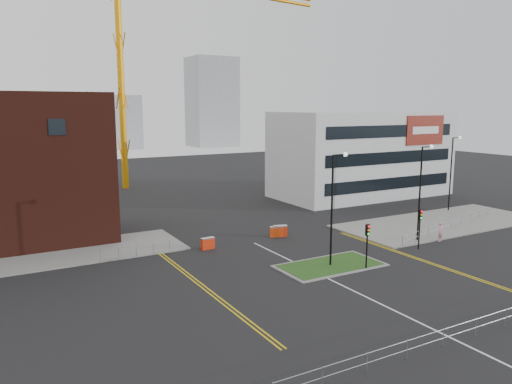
% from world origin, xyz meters
% --- Properties ---
extents(ground, '(200.00, 200.00, 0.00)m').
position_xyz_m(ground, '(0.00, 0.00, 0.00)').
color(ground, black).
rests_on(ground, ground).
extents(pavement_left, '(28.00, 8.00, 0.12)m').
position_xyz_m(pavement_left, '(-20.00, 22.00, 0.06)').
color(pavement_left, slate).
rests_on(pavement_left, ground).
extents(pavement_right, '(24.00, 10.00, 0.12)m').
position_xyz_m(pavement_right, '(22.00, 14.00, 0.06)').
color(pavement_right, slate).
rests_on(pavement_right, ground).
extents(island_kerb, '(8.60, 4.60, 0.08)m').
position_xyz_m(island_kerb, '(2.00, 8.00, 0.04)').
color(island_kerb, slate).
rests_on(island_kerb, ground).
extents(grass_island, '(8.00, 4.00, 0.12)m').
position_xyz_m(grass_island, '(2.00, 8.00, 0.06)').
color(grass_island, '#234416').
rests_on(grass_island, ground).
extents(office_block, '(25.00, 12.20, 12.00)m').
position_xyz_m(office_block, '(26.01, 31.97, 6.00)').
color(office_block, silver).
rests_on(office_block, ground).
extents(tower_crane, '(52.44, 9.75, 37.46)m').
position_xyz_m(tower_crane, '(3.77, 55.97, 25.88)').
color(tower_crane, orange).
rests_on(tower_crane, ground).
extents(streetlamp_island, '(1.46, 0.36, 9.18)m').
position_xyz_m(streetlamp_island, '(2.22, 8.00, 5.41)').
color(streetlamp_island, black).
rests_on(streetlamp_island, ground).
extents(streetlamp_right_near, '(1.46, 0.36, 9.18)m').
position_xyz_m(streetlamp_right_near, '(14.22, 10.00, 5.41)').
color(streetlamp_right_near, black).
rests_on(streetlamp_right_near, ground).
extents(streetlamp_right_far, '(1.46, 0.36, 9.18)m').
position_xyz_m(streetlamp_right_far, '(28.22, 18.00, 5.41)').
color(streetlamp_right_far, black).
rests_on(streetlamp_right_far, ground).
extents(traffic_light_island, '(0.28, 0.33, 3.65)m').
position_xyz_m(traffic_light_island, '(4.00, 5.98, 2.57)').
color(traffic_light_island, black).
rests_on(traffic_light_island, ground).
extents(traffic_light_right, '(0.28, 0.33, 3.65)m').
position_xyz_m(traffic_light_right, '(12.00, 7.98, 2.57)').
color(traffic_light_right, black).
rests_on(traffic_light_right, ground).
extents(railing_front, '(24.05, 0.05, 1.10)m').
position_xyz_m(railing_front, '(0.00, -6.00, 0.78)').
color(railing_front, gray).
rests_on(railing_front, ground).
extents(railing_left, '(6.05, 0.05, 1.10)m').
position_xyz_m(railing_left, '(-11.00, 18.00, 0.74)').
color(railing_left, gray).
rests_on(railing_left, ground).
extents(railing_right, '(19.05, 5.05, 1.10)m').
position_xyz_m(railing_right, '(20.50, 11.50, 0.78)').
color(railing_right, gray).
rests_on(railing_right, ground).
extents(centre_line, '(0.15, 30.00, 0.01)m').
position_xyz_m(centre_line, '(0.00, 2.00, 0.01)').
color(centre_line, silver).
rests_on(centre_line, ground).
extents(yellow_left_a, '(0.12, 24.00, 0.01)m').
position_xyz_m(yellow_left_a, '(-9.00, 10.00, 0.01)').
color(yellow_left_a, gold).
rests_on(yellow_left_a, ground).
extents(yellow_left_b, '(0.12, 24.00, 0.01)m').
position_xyz_m(yellow_left_b, '(-8.70, 10.00, 0.01)').
color(yellow_left_b, gold).
rests_on(yellow_left_b, ground).
extents(yellow_right_a, '(0.12, 20.00, 0.01)m').
position_xyz_m(yellow_right_a, '(9.50, 6.00, 0.01)').
color(yellow_right_a, gold).
rests_on(yellow_right_a, ground).
extents(yellow_right_b, '(0.12, 20.00, 0.01)m').
position_xyz_m(yellow_right_b, '(9.80, 6.00, 0.01)').
color(yellow_right_b, gold).
rests_on(yellow_right_b, ground).
extents(skyline_b, '(24.00, 12.00, 16.00)m').
position_xyz_m(skyline_b, '(10.00, 130.00, 8.00)').
color(skyline_b, gray).
rests_on(skyline_b, ground).
extents(skyline_c, '(14.00, 12.00, 28.00)m').
position_xyz_m(skyline_c, '(45.00, 125.00, 14.00)').
color(skyline_c, gray).
rests_on(skyline_c, ground).
extents(skyline_d, '(30.00, 12.00, 12.00)m').
position_xyz_m(skyline_d, '(-8.00, 140.00, 6.00)').
color(skyline_d, gray).
rests_on(skyline_d, ground).
extents(pedestrian, '(0.80, 0.64, 1.91)m').
position_xyz_m(pedestrian, '(15.77, 8.77, 0.95)').
color(pedestrian, pink).
rests_on(pedestrian, ground).
extents(barrier_left, '(1.29, 0.52, 1.06)m').
position_xyz_m(barrier_left, '(-4.66, 17.32, 0.58)').
color(barrier_left, red).
rests_on(barrier_left, ground).
extents(barrier_mid, '(1.33, 0.83, 1.06)m').
position_xyz_m(barrier_mid, '(3.00, 17.92, 0.58)').
color(barrier_mid, red).
rests_on(barrier_mid, ground).
extents(barrier_right, '(1.41, 0.81, 1.13)m').
position_xyz_m(barrier_right, '(3.43, 17.87, 0.61)').
color(barrier_right, red).
rests_on(barrier_right, ground).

